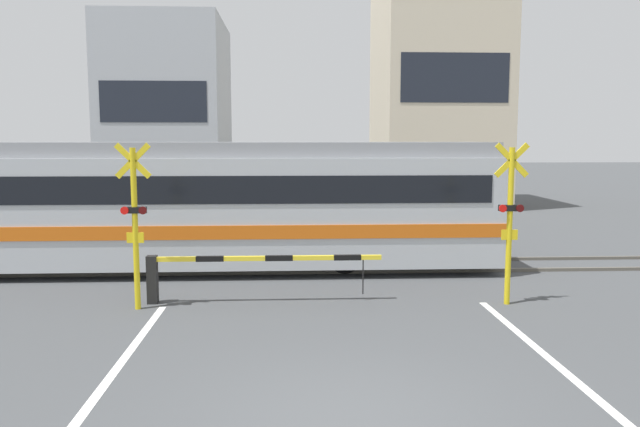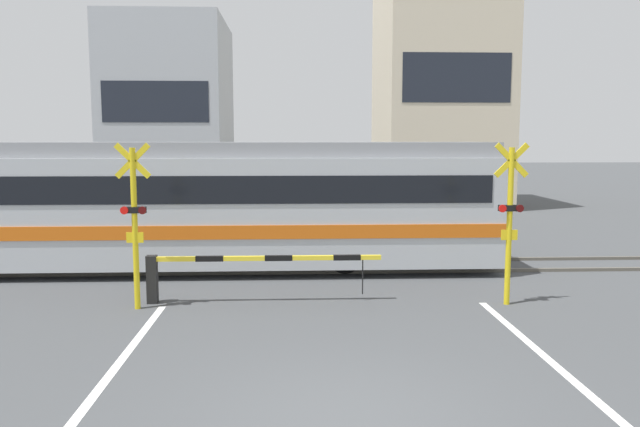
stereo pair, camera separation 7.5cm
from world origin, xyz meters
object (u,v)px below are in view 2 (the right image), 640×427
crossing_barrier_near (223,267)px  pedestrian (277,206)px  crossing_barrier_far (379,223)px  crossing_signal_left (135,218)px  crossing_signal_right (510,216)px  commuter_train (97,202)px

crossing_barrier_near → pedestrian: size_ratio=2.59×
crossing_barrier_far → crossing_signal_left: (-5.64, -6.83, 1.04)m
crossing_signal_left → crossing_signal_right: (7.24, 0.00, 0.00)m
crossing_barrier_near → pedestrian: pedestrian is taller
crossing_barrier_far → crossing_signal_right: bearing=-76.8°
commuter_train → crossing_barrier_far: size_ratio=4.22×
crossing_barrier_near → crossing_barrier_far: size_ratio=1.00×
crossing_barrier_near → crossing_barrier_far: 7.58m
crossing_signal_left → crossing_barrier_near: bearing=14.5°
crossing_barrier_near → pedestrian: 8.35m
commuter_train → crossing_barrier_near: size_ratio=4.22×
pedestrian → crossing_barrier_far: bearing=-31.0°
crossing_barrier_far → commuter_train: bearing=-157.4°
commuter_train → crossing_signal_right: crossing_signal_right is taller
crossing_signal_left → pedestrian: 9.09m
crossing_barrier_near → pedestrian: (0.89, 8.30, 0.33)m
commuter_train → crossing_barrier_far: bearing=22.6°
commuter_train → crossing_signal_left: 4.15m
crossing_barrier_far → crossing_signal_right: 7.09m
crossing_signal_left → crossing_signal_right: same height
crossing_signal_right → pedestrian: 9.95m
commuter_train → crossing_barrier_far: (7.48, 3.11, -0.99)m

